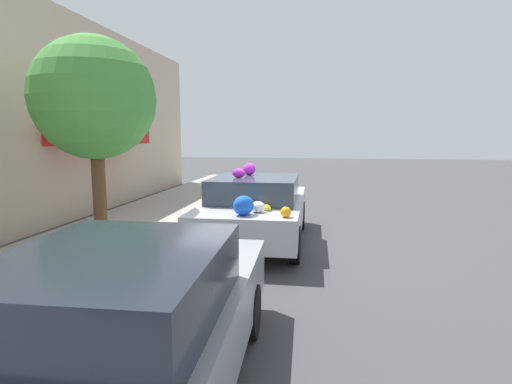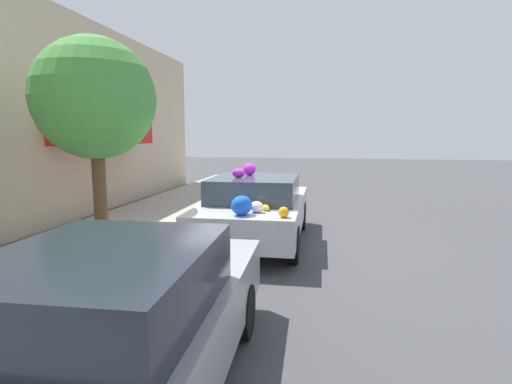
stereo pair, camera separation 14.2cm
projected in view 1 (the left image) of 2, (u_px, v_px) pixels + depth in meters
name	position (u px, v px, depth m)	size (l,w,h in m)	color
ground_plane	(252.00, 241.00, 8.13)	(60.00, 60.00, 0.00)	#424244
sidewalk_curb	(128.00, 233.00, 8.57)	(24.00, 3.20, 0.13)	#9E998E
building_facade	(32.00, 116.00, 8.71)	(18.00, 1.20, 5.18)	#C6B293
street_tree	(94.00, 99.00, 7.05)	(2.16, 2.16, 3.74)	brown
fire_hydrant	(206.00, 196.00, 11.03)	(0.20, 0.20, 0.70)	red
art_car	(256.00, 207.00, 7.99)	(4.07, 1.95, 1.59)	#B7BABF
parked_car_plain	(126.00, 330.00, 3.01)	(4.15, 1.86, 1.35)	gray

